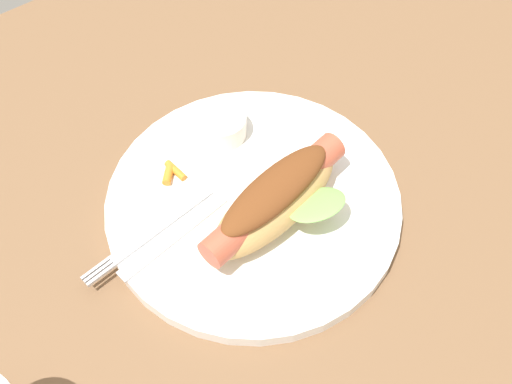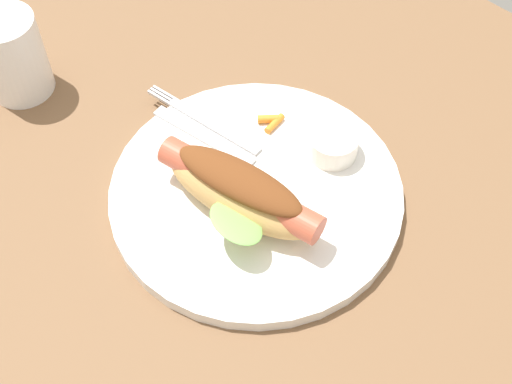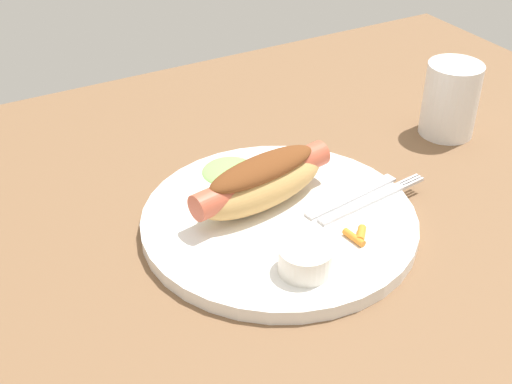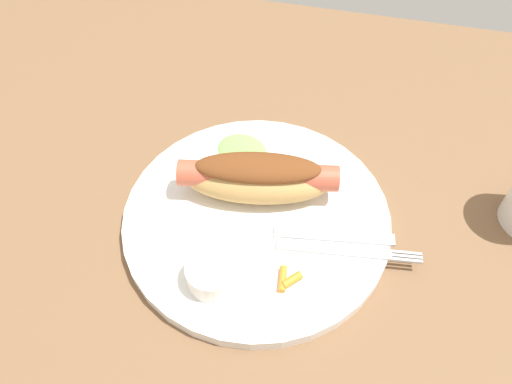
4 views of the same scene
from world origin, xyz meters
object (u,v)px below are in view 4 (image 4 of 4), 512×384
Objects in this scene: knife at (334,236)px; carrot_garnish at (287,279)px; fork at (345,251)px; hot_dog at (258,177)px; sauce_ramekin at (212,273)px; plate at (257,218)px.

carrot_garnish is at bearing -129.23° from knife.
fork is at bearing -56.31° from knife.
hot_dog reaches higher than knife.
knife is at bearing 35.32° from sauce_ramekin.
hot_dog reaches higher than fork.
plate is 5.65× the size of sauce_ramekin.
hot_dog is 12.18cm from carrot_garnish.
fork is at bearing 26.60° from sauce_ramekin.
carrot_garnish is (-5.39, -4.89, 0.22)cm from fork.
carrot_garnish is at bearing -144.62° from fork.
carrot_garnish is (7.49, 1.55, -0.94)cm from sauce_ramekin.
plate is at bearing 74.91° from sauce_ramekin.
knife is (9.52, -3.96, -2.85)cm from hot_dog.
hot_dog is at bearing 101.16° from plate.
carrot_garnish is at bearing -56.41° from plate.
plate is at bearing 165.03° from knife.
hot_dog is 1.17× the size of fork.
sauce_ramekin is at bearing -152.98° from knife.
fork is 7.28cm from carrot_garnish.
sauce_ramekin reaches higher than plate.
carrot_garnish is (5.61, -10.49, -2.61)cm from hot_dog.
carrot_garnish reaches higher than plate.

